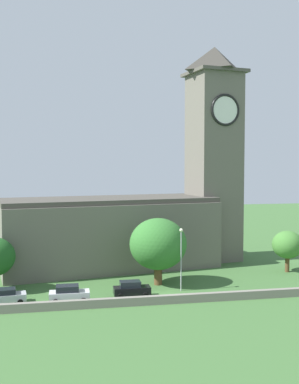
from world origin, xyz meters
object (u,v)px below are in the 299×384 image
at_px(streetlamp_west_mid, 181,250).
at_px(tree_riverside_west, 288,245).
at_px(car_black, 131,289).
at_px(church, 144,206).
at_px(car_white, 69,294).
at_px(tree_riverside_east, 158,244).
at_px(car_silver, 6,296).

xyz_separation_m(streetlamp_west_mid, tree_riverside_west, (17.59, 6.86, -1.15)).
xyz_separation_m(car_black, streetlamp_west_mid, (6.36, 1.47, 4.13)).
distance_m(church, streetlamp_west_mid, 16.27).
distance_m(car_white, tree_riverside_west, 32.60).
bearing_deg(tree_riverside_east, church, 88.46).
relative_size(streetlamp_west_mid, tree_riverside_west, 1.30).
bearing_deg(church, streetlamp_west_mid, -83.44).
bearing_deg(tree_riverside_west, church, 155.52).
bearing_deg(tree_riverside_east, car_black, -130.77).
relative_size(church, car_silver, 8.69).
bearing_deg(car_black, streetlamp_west_mid, 13.00).
relative_size(tree_riverside_east, tree_riverside_west, 1.45).
height_order(church, tree_riverside_east, church).
height_order(church, tree_riverside_west, church).
bearing_deg(car_black, tree_riverside_east, 49.23).
height_order(car_black, streetlamp_west_mid, streetlamp_west_mid).
bearing_deg(car_black, tree_riverside_west, 19.17).
height_order(church, car_white, church).
distance_m(car_silver, tree_riverside_east, 19.49).
xyz_separation_m(car_white, streetlamp_west_mid, (13.59, 2.20, 4.10)).
height_order(car_white, car_black, car_white).
bearing_deg(car_black, car_silver, 179.54).
relative_size(car_silver, tree_riverside_west, 0.74).
distance_m(car_black, tree_riverside_west, 25.53).
height_order(church, car_black, church).
height_order(streetlamp_west_mid, tree_riverside_east, tree_riverside_east).
distance_m(car_black, tree_riverside_east, 7.78).
xyz_separation_m(car_silver, car_black, (14.14, -0.11, 0.10)).
distance_m(car_white, tree_riverside_east, 13.47).
relative_size(car_white, streetlamp_west_mid, 0.59).
bearing_deg(church, car_white, -123.38).
distance_m(car_white, streetlamp_west_mid, 14.37).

